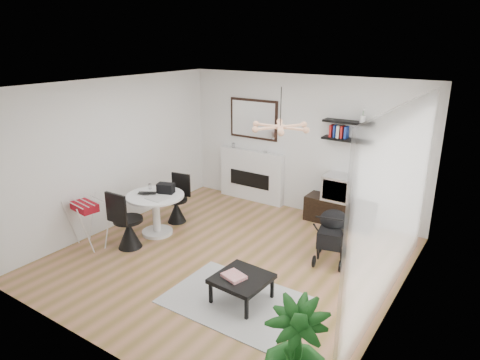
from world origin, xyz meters
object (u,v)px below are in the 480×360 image
Objects in this scene: fireplace at (252,169)px; drying_rack at (89,222)px; tv_console at (339,212)px; potted_plant at (295,353)px; coffee_table at (242,279)px; stroller at (332,237)px; crt_tv at (339,188)px; dining_table at (156,208)px.

fireplace reaches higher than drying_rack.
tv_console is 1.18× the size of potted_plant.
tv_console is at bearing 87.40° from coffee_table.
tv_console is at bearing 93.36° from stroller.
potted_plant is at bearing -39.60° from coffee_table.
tv_console is at bearing -4.36° from fireplace.
drying_rack is at bearing -166.09° from stroller.
fireplace is 1.70× the size of tv_console.
crt_tv reaches higher than dining_table.
tv_console is 1.26× the size of dining_table.
potted_plant is at bearing -87.61° from stroller.
dining_table is at bearing 67.39° from drying_rack.
potted_plant is at bearing -4.25° from drying_rack.
coffee_table is 0.66× the size of potted_plant.
stroller is at bearing -32.28° from fireplace.
dining_table is 1.13× the size of stroller.
potted_plant is at bearing -74.35° from tv_console.
potted_plant reaches higher than dining_table.
crt_tv is at bearing 54.81° from drying_rack.
tv_console is (2.05, -0.16, -0.45)m from fireplace.
tv_console is 1.43× the size of stroller.
potted_plant is (3.72, -1.97, 0.05)m from dining_table.
coffee_table is 1.72m from potted_plant.
tv_console is 2.38× the size of crt_tv.
dining_table is at bearing 152.05° from potted_plant.
dining_table is 3.06m from stroller.
fireplace is at bearing 175.46° from crt_tv.
drying_rack is at bearing -134.48° from tv_console.
dining_table is 1.13m from drying_rack.
tv_console is 1.57× the size of drying_rack.
crt_tv reaches higher than stroller.
coffee_table is (-0.10, -3.10, -0.39)m from crt_tv.
drying_rack reaches higher than dining_table.
dining_table is 4.21m from potted_plant.
potted_plant reaches higher than coffee_table.
fireplace reaches higher than tv_console.
stroller reaches higher than tv_console.
tv_console is 0.47m from crt_tv.
potted_plant is at bearing -53.46° from fireplace.
drying_rack reaches higher than coffee_table.
coffee_table is (2.40, -0.88, -0.17)m from dining_table.
potted_plant is at bearing -27.95° from dining_table.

